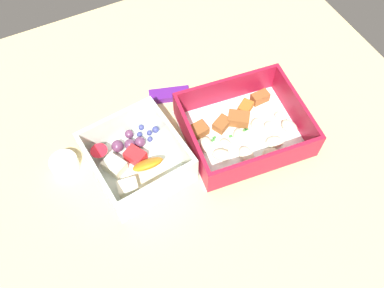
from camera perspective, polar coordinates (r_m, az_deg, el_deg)
table_surface at (r=65.07cm, az=1.38°, el=-1.43°), size 80.00×80.00×2.00cm
pasta_container at (r=64.82cm, az=7.43°, el=2.09°), size 20.33×17.79×5.79cm
fruit_bowl at (r=61.64cm, az=-8.13°, el=-2.25°), size 14.57×15.21×5.93cm
candy_bar at (r=70.03cm, az=-3.51°, el=6.95°), size 7.40×4.42×1.20cm
paper_cup_liner at (r=65.05cm, az=-17.79°, el=-2.72°), size 4.31×4.31×1.85cm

